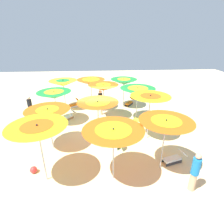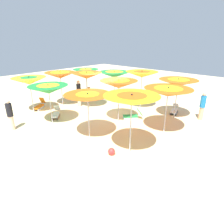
{
  "view_description": "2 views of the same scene",
  "coord_description": "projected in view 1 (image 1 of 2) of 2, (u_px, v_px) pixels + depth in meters",
  "views": [
    {
      "loc": [
        -0.09,
        -9.61,
        5.42
      ],
      "look_at": [
        0.53,
        -0.89,
        1.58
      ],
      "focal_mm": 28.77,
      "sensor_mm": 36.0,
      "label": 1
    },
    {
      "loc": [
        -7.82,
        -7.95,
        4.38
      ],
      "look_at": [
        -0.99,
        -1.65,
        0.84
      ],
      "focal_mm": 30.42,
      "sensor_mm": 36.0,
      "label": 2
    }
  ],
  "objects": [
    {
      "name": "beachgoer_2",
      "position": [
        195.0,
        172.0,
        6.46
      ],
      "size": [
        0.3,
        0.3,
        1.63
      ],
      "rotation": [
        0.0,
        0.0,
        1.69
      ],
      "color": "#D8A87F",
      "rests_on": "ground"
    },
    {
      "name": "lounger_3",
      "position": [
        114.0,
        143.0,
        9.26
      ],
      "size": [
        1.07,
        1.01,
        0.62
      ],
      "rotation": [
        0.0,
        0.0,
        8.7
      ],
      "color": "silver",
      "rests_on": "ground"
    },
    {
      "name": "lounger_1",
      "position": [
        142.0,
        121.0,
        11.62
      ],
      "size": [
        1.19,
        1.26,
        0.58
      ],
      "rotation": [
        0.0,
        0.0,
        8.59
      ],
      "color": "silver",
      "rests_on": "ground"
    },
    {
      "name": "beach_ball",
      "position": [
        33.0,
        170.0,
        7.56
      ],
      "size": [
        0.29,
        0.29,
        0.29
      ],
      "primitive_type": "sphere",
      "color": "red",
      "rests_on": "ground"
    },
    {
      "name": "beachgoer_1",
      "position": [
        100.0,
        102.0,
        12.68
      ],
      "size": [
        0.3,
        0.3,
        1.82
      ],
      "rotation": [
        0.0,
        0.0,
        1.18
      ],
      "color": "beige",
      "rests_on": "ground"
    },
    {
      "name": "beach_umbrella_5",
      "position": [
        98.0,
        106.0,
        8.78
      ],
      "size": [
        2.03,
        2.03,
        2.43
      ],
      "color": "#B2B2B7",
      "rests_on": "ground"
    },
    {
      "name": "beach_umbrella_1",
      "position": [
        150.0,
        99.0,
        9.23
      ],
      "size": [
        2.08,
        2.08,
        2.55
      ],
      "color": "#B2B2B7",
      "rests_on": "ground"
    },
    {
      "name": "beach_umbrella_10",
      "position": [
        54.0,
        95.0,
        11.07
      ],
      "size": [
        2.08,
        2.08,
        2.21
      ],
      "color": "#B2B2B7",
      "rests_on": "ground"
    },
    {
      "name": "beach_umbrella_9",
      "position": [
        48.0,
        113.0,
        8.51
      ],
      "size": [
        2.13,
        2.13,
        2.2
      ],
      "color": "#B2B2B7",
      "rests_on": "ground"
    },
    {
      "name": "beach_umbrella_11",
      "position": [
        63.0,
        83.0,
        13.27
      ],
      "size": [
        2.04,
        2.04,
        2.31
      ],
      "color": "#B2B2B7",
      "rests_on": "ground"
    },
    {
      "name": "ground",
      "position": [
        102.0,
        130.0,
        10.97
      ],
      "size": [
        37.8,
        37.8,
        0.04
      ],
      "primitive_type": "cube",
      "color": "beige"
    },
    {
      "name": "beach_umbrella_7",
      "position": [
        91.0,
        82.0,
        13.16
      ],
      "size": [
        2.06,
        2.06,
        2.4
      ],
      "color": "#B2B2B7",
      "rests_on": "ground"
    },
    {
      "name": "beach_umbrella_3",
      "position": [
        124.0,
        82.0,
        13.58
      ],
      "size": [
        2.0,
        2.0,
        2.32
      ],
      "color": "#B2B2B7",
      "rests_on": "ground"
    },
    {
      "name": "beach_umbrella_2",
      "position": [
        138.0,
        91.0,
        11.35
      ],
      "size": [
        2.23,
        2.23,
        2.33
      ],
      "color": "#B2B2B7",
      "rests_on": "ground"
    },
    {
      "name": "beachgoer_0",
      "position": [
        30.0,
        108.0,
        12.02
      ],
      "size": [
        0.3,
        0.3,
        1.64
      ],
      "rotation": [
        0.0,
        0.0,
        6.17
      ],
      "color": "beige",
      "rests_on": "ground"
    },
    {
      "name": "lounger_5",
      "position": [
        130.0,
        102.0,
        14.77
      ],
      "size": [
        0.99,
        1.21,
        0.6
      ],
      "rotation": [
        0.0,
        0.0,
        4.09
      ],
      "color": "#333338",
      "rests_on": "ground"
    },
    {
      "name": "lounger_0",
      "position": [
        174.0,
        158.0,
        8.17
      ],
      "size": [
        1.2,
        0.66,
        0.55
      ],
      "rotation": [
        0.0,
        0.0,
        3.43
      ],
      "color": "#333338",
      "rests_on": "ground"
    },
    {
      "name": "lounger_2",
      "position": [
        73.0,
        105.0,
        14.27
      ],
      "size": [
        1.16,
        0.95,
        0.69
      ],
      "rotation": [
        0.0,
        0.0,
        3.75
      ],
      "color": "silver",
      "rests_on": "ground"
    },
    {
      "name": "lounger_4",
      "position": [
        68.0,
        116.0,
        12.32
      ],
      "size": [
        1.05,
        1.11,
        0.65
      ],
      "rotation": [
        0.0,
        0.0,
        3.98
      ],
      "color": "olive",
      "rests_on": "ground"
    },
    {
      "name": "beach_umbrella_0",
      "position": [
        166.0,
        125.0,
        7.03
      ],
      "size": [
        2.16,
        2.16,
        2.37
      ],
      "color": "#B2B2B7",
      "rests_on": "ground"
    },
    {
      "name": "beach_umbrella_8",
      "position": [
        38.0,
        130.0,
        6.35
      ],
      "size": [
        2.14,
        2.14,
        2.52
      ],
      "color": "#B2B2B7",
      "rests_on": "ground"
    },
    {
      "name": "beach_umbrella_4",
      "position": [
        113.0,
        134.0,
        6.49
      ],
      "size": [
        2.27,
        2.27,
        2.32
      ],
      "color": "#B2B2B7",
      "rests_on": "ground"
    },
    {
      "name": "beach_umbrella_6",
      "position": [
        103.0,
        87.0,
        11.6
      ],
      "size": [
        1.97,
        1.97,
        2.46
      ],
      "color": "#B2B2B7",
      "rests_on": "ground"
    }
  ]
}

